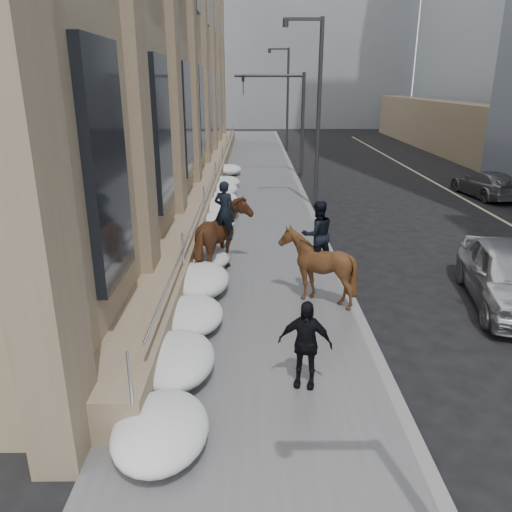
{
  "coord_description": "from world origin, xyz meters",
  "views": [
    {
      "loc": [
        0.03,
        -8.38,
        5.5
      ],
      "look_at": [
        0.11,
        2.46,
        1.7
      ],
      "focal_mm": 35.0,
      "sensor_mm": 36.0,
      "label": 1
    }
  ],
  "objects_px": {
    "mounted_horse_left": "(222,236)",
    "mounted_horse_right": "(317,261)",
    "pedestrian": "(305,344)",
    "car_grey": "(486,184)",
    "car_silver": "(509,275)"
  },
  "relations": [
    {
      "from": "mounted_horse_right",
      "to": "car_grey",
      "type": "height_order",
      "value": "mounted_horse_right"
    },
    {
      "from": "mounted_horse_left",
      "to": "car_silver",
      "type": "height_order",
      "value": "mounted_horse_left"
    },
    {
      "from": "mounted_horse_left",
      "to": "car_silver",
      "type": "relative_size",
      "value": 0.57
    },
    {
      "from": "mounted_horse_right",
      "to": "pedestrian",
      "type": "height_order",
      "value": "mounted_horse_right"
    },
    {
      "from": "car_silver",
      "to": "car_grey",
      "type": "bearing_deg",
      "value": 78.83
    },
    {
      "from": "mounted_horse_left",
      "to": "car_grey",
      "type": "height_order",
      "value": "mounted_horse_left"
    },
    {
      "from": "mounted_horse_left",
      "to": "mounted_horse_right",
      "type": "distance_m",
      "value": 3.24
    },
    {
      "from": "pedestrian",
      "to": "car_silver",
      "type": "relative_size",
      "value": 0.36
    },
    {
      "from": "mounted_horse_left",
      "to": "pedestrian",
      "type": "height_order",
      "value": "mounted_horse_left"
    },
    {
      "from": "pedestrian",
      "to": "car_grey",
      "type": "height_order",
      "value": "pedestrian"
    },
    {
      "from": "pedestrian",
      "to": "car_grey",
      "type": "xyz_separation_m",
      "value": [
        10.73,
        16.57,
        -0.32
      ]
    },
    {
      "from": "mounted_horse_right",
      "to": "car_grey",
      "type": "distance_m",
      "value": 16.25
    },
    {
      "from": "mounted_horse_right",
      "to": "mounted_horse_left",
      "type": "bearing_deg",
      "value": -54.64
    },
    {
      "from": "car_grey",
      "to": "mounted_horse_right",
      "type": "bearing_deg",
      "value": 43.86
    },
    {
      "from": "mounted_horse_right",
      "to": "pedestrian",
      "type": "xyz_separation_m",
      "value": [
        -0.67,
        -3.83,
        -0.23
      ]
    }
  ]
}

